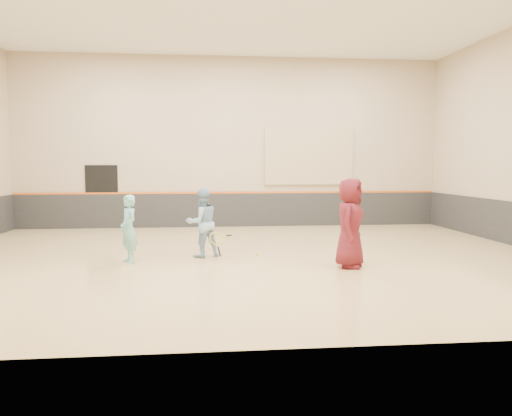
{
  "coord_description": "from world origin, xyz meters",
  "views": [
    {
      "loc": [
        -0.92,
        -11.77,
        2.22
      ],
      "look_at": [
        0.32,
        0.4,
        1.15
      ],
      "focal_mm": 35.0,
      "sensor_mm": 36.0,
      "label": 1
    }
  ],
  "objects": [
    {
      "name": "ball_beside_spare",
      "position": [
        -0.58,
        3.02,
        0.03
      ],
      "size": [
        0.07,
        0.07,
        0.07
      ],
      "primitive_type": "sphere",
      "color": "gold",
      "rests_on": "floor"
    },
    {
      "name": "spare_racket",
      "position": [
        -0.42,
        3.46,
        0.09
      ],
      "size": [
        0.76,
        0.76,
        0.18
      ],
      "primitive_type": null,
      "color": "#B3CA2C",
      "rests_on": "floor"
    },
    {
      "name": "acoustic_panel",
      "position": [
        2.8,
        5.95,
        2.5
      ],
      "size": [
        3.2,
        0.08,
        2.0
      ],
      "primitive_type": "cube",
      "color": "tan",
      "rests_on": "wall_back"
    },
    {
      "name": "ball_under_racket",
      "position": [
        0.31,
        0.1,
        0.03
      ],
      "size": [
        0.07,
        0.07,
        0.07
      ],
      "primitive_type": "sphere",
      "color": "#C0DB32",
      "rests_on": "floor"
    },
    {
      "name": "instructor",
      "position": [
        -1.0,
        0.17,
        0.83
      ],
      "size": [
        0.99,
        0.89,
        1.65
      ],
      "primitive_type": "imported",
      "rotation": [
        0.0,
        0.0,
        3.55
      ],
      "color": "#8BB3D7",
      "rests_on": "floor"
    },
    {
      "name": "wainscot_back",
      "position": [
        0.0,
        5.97,
        0.6
      ],
      "size": [
        14.9,
        0.04,
        1.2
      ],
      "primitive_type": "cube",
      "color": "#232326",
      "rests_on": "floor"
    },
    {
      "name": "room",
      "position": [
        0.0,
        0.0,
        0.81
      ],
      "size": [
        15.04,
        12.04,
        6.22
      ],
      "color": "tan",
      "rests_on": "ground"
    },
    {
      "name": "young_man",
      "position": [
        2.17,
        -1.39,
        0.96
      ],
      "size": [
        0.96,
        1.11,
        1.93
      ],
      "primitive_type": "imported",
      "rotation": [
        0.0,
        0.0,
        1.12
      ],
      "color": "#59151D",
      "rests_on": "floor"
    },
    {
      "name": "ball_in_hand",
      "position": [
        2.31,
        -1.57,
        1.16
      ],
      "size": [
        0.07,
        0.07,
        0.07
      ],
      "primitive_type": "sphere",
      "color": "yellow",
      "rests_on": "young_man"
    },
    {
      "name": "held_racket",
      "position": [
        -0.68,
        -0.11,
        0.48
      ],
      "size": [
        0.42,
        0.42,
        0.66
      ],
      "primitive_type": null,
      "color": "gold",
      "rests_on": "instructor"
    },
    {
      "name": "girl",
      "position": [
        -2.65,
        -0.38,
        0.77
      ],
      "size": [
        0.6,
        0.67,
        1.54
      ],
      "primitive_type": "imported",
      "rotation": [
        0.0,
        0.0,
        -1.05
      ],
      "color": "#73C6C7",
      "rests_on": "floor"
    },
    {
      "name": "accent_stripe",
      "position": [
        0.0,
        5.96,
        1.22
      ],
      "size": [
        14.9,
        0.03,
        0.06
      ],
      "primitive_type": "cube",
      "color": "#D85914",
      "rests_on": "wall_back"
    },
    {
      "name": "doorway",
      "position": [
        -4.5,
        5.98,
        1.1
      ],
      "size": [
        1.1,
        0.05,
        2.2
      ],
      "primitive_type": "cube",
      "color": "black",
      "rests_on": "floor"
    }
  ]
}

